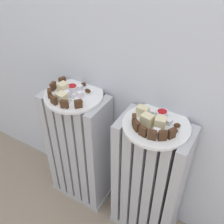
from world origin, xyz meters
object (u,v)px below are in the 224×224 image
at_px(radiator_left, 80,150).
at_px(plate_left, 74,95).
at_px(radiator_right, 149,182).
at_px(fork, 70,101).
at_px(jam_bowl_right, 162,113).
at_px(jam_bowl_left, 72,88).
at_px(plate_right, 156,125).

bearing_deg(radiator_left, plate_left, 180.00).
relative_size(radiator_right, fork, 6.44).
bearing_deg(radiator_left, radiator_right, 0.00).
bearing_deg(plate_left, fork, -68.22).
bearing_deg(radiator_right, plate_left, 180.00).
xyz_separation_m(plate_left, jam_bowl_right, (0.38, 0.05, 0.02)).
bearing_deg(fork, radiator_left, 111.78).
bearing_deg(jam_bowl_right, plate_left, -172.05).
height_order(jam_bowl_right, fork, jam_bowl_right).
relative_size(jam_bowl_left, fork, 0.46).
relative_size(radiator_right, jam_bowl_left, 14.00).
xyz_separation_m(plate_right, jam_bowl_left, (-0.41, 0.02, 0.02)).
bearing_deg(fork, plate_right, 7.43).
bearing_deg(plate_right, plate_left, 180.00).
bearing_deg(radiator_right, radiator_left, 180.00).
xyz_separation_m(jam_bowl_right, fork, (-0.36, -0.10, -0.01)).
height_order(radiator_right, plate_left, plate_left).
relative_size(plate_left, fork, 2.52).
height_order(radiator_left, plate_right, plate_right).
distance_m(plate_right, fork, 0.37).
distance_m(radiator_left, plate_right, 0.51).
xyz_separation_m(plate_left, fork, (0.02, -0.05, 0.01)).
height_order(radiator_left, jam_bowl_right, jam_bowl_right).
bearing_deg(jam_bowl_right, jam_bowl_left, -175.31).
bearing_deg(jam_bowl_right, fork, -164.47).
xyz_separation_m(radiator_right, jam_bowl_right, (-0.00, 0.05, 0.36)).
bearing_deg(radiator_right, jam_bowl_right, 91.37).
height_order(radiator_left, plate_left, plate_left).
bearing_deg(jam_bowl_left, jam_bowl_right, 4.69).
xyz_separation_m(plate_left, plate_right, (0.38, 0.00, 0.00)).
bearing_deg(radiator_right, jam_bowl_left, 177.14).
bearing_deg(plate_left, jam_bowl_left, 136.55).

